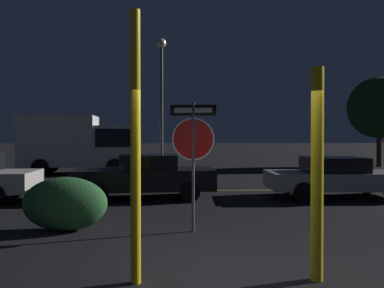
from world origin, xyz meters
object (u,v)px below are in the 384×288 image
yellow_pole_left (136,147)px  tree_0 (379,108)px  yellow_pole_right (317,174)px  passing_car_3 (337,177)px  street_lamp (162,84)px  stop_sign (193,141)px  passing_car_2 (145,176)px  hedge_bush_1 (65,204)px  delivery_truck (83,143)px

yellow_pole_left → tree_0: size_ratio=0.60×
yellow_pole_right → tree_0: tree_0 is taller
passing_car_3 → street_lamp: bearing=-141.2°
yellow_pole_right → tree_0: 22.23m
stop_sign → passing_car_2: stop_sign is taller
yellow_pole_right → passing_car_2: bearing=112.7°
stop_sign → passing_car_3: (4.70, 4.08, -1.18)m
yellow_pole_left → hedge_bush_1: size_ratio=2.07×
passing_car_3 → street_lamp: (-5.83, 7.73, 4.00)m
yellow_pole_left → yellow_pole_right: (2.38, 0.01, -0.36)m
stop_sign → yellow_pole_right: yellow_pole_right is taller
hedge_bush_1 → passing_car_3: bearing=28.2°
delivery_truck → street_lamp: bearing=77.3°
passing_car_3 → yellow_pole_right: bearing=-23.5°
yellow_pole_right → street_lamp: bearing=100.4°
passing_car_2 → tree_0: tree_0 is taller
yellow_pole_right → passing_car_3: yellow_pole_right is taller
yellow_pole_right → passing_car_3: (3.17, 6.72, -0.75)m
passing_car_2 → passing_car_3: (6.02, -0.10, -0.04)m
yellow_pole_left → yellow_pole_right: bearing=0.2°
yellow_pole_right → hedge_bush_1: size_ratio=1.66×
yellow_pole_left → passing_car_2: (-0.46, 6.82, -1.07)m
passing_car_3 → street_lamp: street_lamp is taller
stop_sign → yellow_pole_left: bearing=-103.0°
hedge_bush_1 → yellow_pole_right: bearing=-34.2°
delivery_truck → street_lamp: street_lamp is taller
passing_car_2 → tree_0: bearing=-53.5°
hedge_bush_1 → delivery_truck: size_ratio=0.28×
delivery_truck → street_lamp: size_ratio=0.89×
tree_0 → delivery_truck: bearing=-168.1°
passing_car_3 → passing_car_2: bearing=-89.2°
hedge_bush_1 → street_lamp: bearing=82.8°
yellow_pole_right → street_lamp: street_lamp is taller
stop_sign → delivery_truck: size_ratio=0.42×
yellow_pole_right → tree_0: (11.29, 18.99, 2.45)m
passing_car_2 → tree_0: 18.93m
hedge_bush_1 → tree_0: (15.42, 16.19, 3.31)m
yellow_pole_left → stop_sign: bearing=72.1°
passing_car_3 → stop_sign: bearing=-47.3°
passing_car_2 → tree_0: (14.14, 12.18, 3.17)m
passing_car_2 → delivery_truck: bearing=21.5°
passing_car_3 → delivery_truck: size_ratio=0.72×
yellow_pole_right → tree_0: bearing=59.3°
street_lamp → yellow_pole_left: bearing=-88.9°
stop_sign → hedge_bush_1: stop_sign is taller
yellow_pole_left → tree_0: (13.68, 19.00, 2.10)m
yellow_pole_left → street_lamp: (-0.28, 14.46, 2.89)m
stop_sign → tree_0: 20.88m
hedge_bush_1 → tree_0: size_ratio=0.29×
tree_0 → street_lamp: bearing=-162.0°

